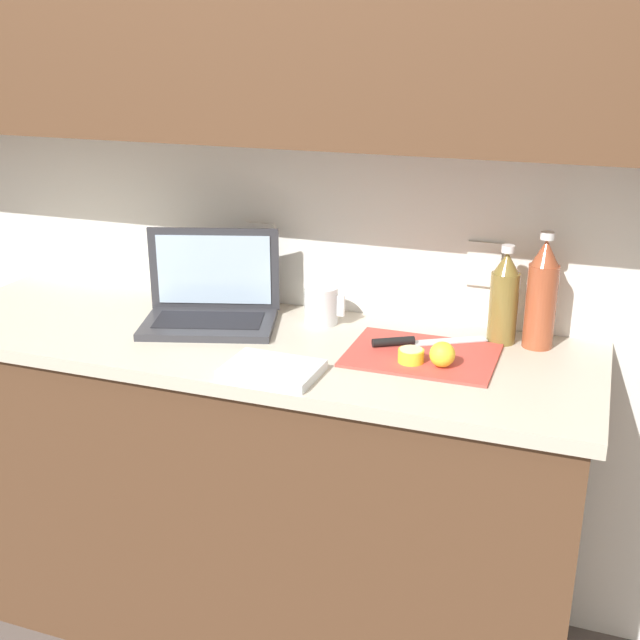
{
  "coord_description": "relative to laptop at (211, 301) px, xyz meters",
  "views": [
    {
      "loc": [
        0.86,
        -1.79,
        1.69
      ],
      "look_at": [
        0.21,
        -0.01,
        1.0
      ],
      "focal_mm": 45.0,
      "sensor_mm": 36.0,
      "label": 1
    }
  ],
  "objects": [
    {
      "name": "measuring_cup",
      "position": [
        0.29,
        0.09,
        -0.01
      ],
      "size": [
        0.11,
        0.09,
        0.1
      ],
      "color": "silver",
      "rests_on": "counter_unit"
    },
    {
      "name": "ground_plane",
      "position": [
        0.14,
        -0.08,
        -0.98
      ],
      "size": [
        12.0,
        12.0,
        0.0
      ],
      "primitive_type": "plane",
      "color": "#564C47",
      "rests_on": "ground"
    },
    {
      "name": "wall_back",
      "position": [
        0.14,
        0.14,
        0.58
      ],
      "size": [
        5.2,
        0.38,
        2.6
      ],
      "color": "white",
      "rests_on": "ground_plane"
    },
    {
      "name": "lemon_whole_beside",
      "position": [
        0.67,
        -0.11,
        -0.02
      ],
      "size": [
        0.06,
        0.06,
        0.06
      ],
      "color": "yellow",
      "rests_on": "cutting_board"
    },
    {
      "name": "lemon_half_cut",
      "position": [
        0.6,
        -0.11,
        -0.04
      ],
      "size": [
        0.06,
        0.06,
        0.03
      ],
      "color": "yellow",
      "rests_on": "cutting_board"
    },
    {
      "name": "bottle_oil_tall",
      "position": [
        0.87,
        0.12,
        0.08
      ],
      "size": [
        0.08,
        0.08,
        0.3
      ],
      "color": "#A34C2D",
      "rests_on": "counter_unit"
    },
    {
      "name": "dish_towel",
      "position": [
        0.3,
        -0.28,
        -0.05
      ],
      "size": [
        0.22,
        0.17,
        0.02
      ],
      "primitive_type": "cube",
      "rotation": [
        0.0,
        0.0,
        -0.03
      ],
      "color": "white",
      "rests_on": "counter_unit"
    },
    {
      "name": "counter_unit",
      "position": [
        0.12,
        -0.08,
        -0.51
      ],
      "size": [
        1.83,
        0.58,
        0.92
      ],
      "color": "brown",
      "rests_on": "ground_plane"
    },
    {
      "name": "cutting_board",
      "position": [
        0.61,
        -0.05,
        -0.06
      ],
      "size": [
        0.37,
        0.27,
        0.01
      ],
      "primitive_type": "cube",
      "color": "#D1473D",
      "rests_on": "counter_unit"
    },
    {
      "name": "knife",
      "position": [
        0.57,
        -0.0,
        -0.04
      ],
      "size": [
        0.28,
        0.18,
        0.02
      ],
      "rotation": [
        0.0,
        0.0,
        0.54
      ],
      "color": "silver",
      "rests_on": "cutting_board"
    },
    {
      "name": "laptop",
      "position": [
        0.0,
        0.0,
        0.0
      ],
      "size": [
        0.41,
        0.33,
        0.25
      ],
      "rotation": [
        0.0,
        0.0,
        0.3
      ],
      "color": "#333338",
      "rests_on": "counter_unit"
    },
    {
      "name": "bottle_green_soda",
      "position": [
        0.78,
        0.12,
        0.06
      ],
      "size": [
        0.07,
        0.07,
        0.26
      ],
      "color": "olive",
      "rests_on": "counter_unit"
    }
  ]
}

